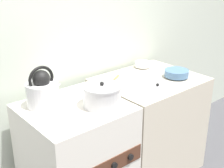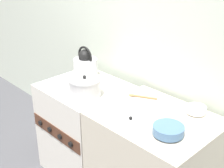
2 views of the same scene
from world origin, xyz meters
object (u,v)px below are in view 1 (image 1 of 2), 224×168
at_px(stove, 77,160).
at_px(enamel_bowl, 177,73).
at_px(loose_pot_lid, 157,87).
at_px(small_ceramic_bowl, 143,64).
at_px(cooking_pot, 102,96).
at_px(kettle, 43,91).

height_order(stove, enamel_bowl, enamel_bowl).
xyz_separation_m(stove, loose_pot_lid, (0.66, -0.14, 0.43)).
distance_m(stove, small_ceramic_bowl, 1.05).
height_order(cooking_pot, enamel_bowl, cooking_pot).
relative_size(stove, small_ceramic_bowl, 6.13).
relative_size(kettle, cooking_pot, 1.10).
bearing_deg(stove, enamel_bowl, -5.89).
height_order(cooking_pot, loose_pot_lid, cooking_pot).
xyz_separation_m(enamel_bowl, loose_pot_lid, (-0.28, -0.04, -0.03)).
xyz_separation_m(kettle, enamel_bowl, (1.08, -0.24, -0.06)).
distance_m(stove, loose_pot_lid, 0.80).
relative_size(kettle, enamel_bowl, 1.42).
xyz_separation_m(stove, small_ceramic_bowl, (0.91, 0.26, 0.46)).
distance_m(kettle, loose_pot_lid, 0.86).
relative_size(stove, loose_pot_lid, 4.79).
bearing_deg(kettle, enamel_bowl, -12.26).
distance_m(kettle, small_ceramic_bowl, 1.06).
distance_m(cooking_pot, loose_pot_lid, 0.52).
distance_m(kettle, enamel_bowl, 1.11).
distance_m(small_ceramic_bowl, loose_pot_lid, 0.47).
bearing_deg(small_ceramic_bowl, stove, -163.92).
xyz_separation_m(cooking_pot, enamel_bowl, (0.79, 0.02, -0.03)).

